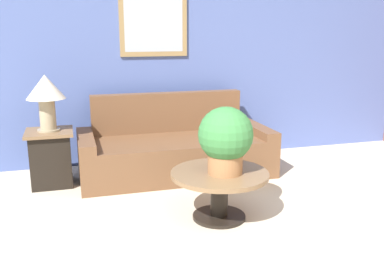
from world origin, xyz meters
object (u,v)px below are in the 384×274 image
table_lamp (46,93)px  potted_plant_on_table (226,138)px  coffee_table (219,185)px  couch_main (175,150)px  side_table (51,157)px

table_lamp → potted_plant_on_table: table_lamp is taller
coffee_table → table_lamp: bearing=137.6°
couch_main → side_table: 1.43m
table_lamp → potted_plant_on_table: size_ratio=1.02×
couch_main → side_table: couch_main is taller
couch_main → side_table: (-1.43, -0.02, 0.03)m
couch_main → potted_plant_on_table: (0.11, -1.43, 0.48)m
table_lamp → potted_plant_on_table: 2.11m
side_table → potted_plant_on_table: size_ratio=1.04×
coffee_table → side_table: side_table is taller
table_lamp → coffee_table: bearing=-42.4°
side_table → potted_plant_on_table: bearing=-42.5°
potted_plant_on_table → couch_main: bearing=94.5°
coffee_table → potted_plant_on_table: potted_plant_on_table is taller
couch_main → coffee_table: bearing=-86.8°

